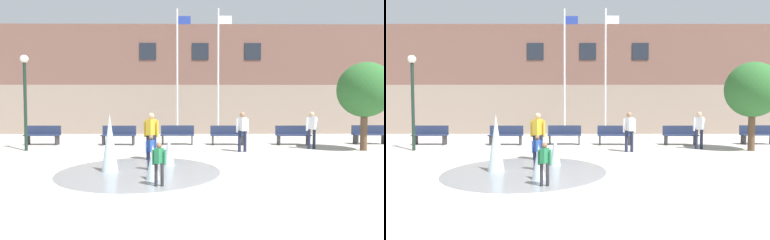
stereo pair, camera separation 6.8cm
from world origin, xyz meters
The scene contains 18 objects.
ground_plane centered at (0.00, 0.00, 0.00)m, with size 100.00×100.00×0.00m, color #B2ADA3.
library_building centered at (0.00, 17.94, 3.67)m, with size 36.00×6.05×7.34m.
splash_fountain centered at (-2.29, 3.04, 0.51)m, with size 4.44×4.44×1.59m.
park_bench_far_left centered at (-7.70, 9.08, 0.48)m, with size 1.60×0.44×0.91m.
park_bench_left_of_flagpoles centered at (-4.08, 9.00, 0.48)m, with size 1.60×0.44×0.91m.
park_bench_under_left_flagpole centered at (-1.30, 9.15, 0.48)m, with size 1.60×0.44×0.91m.
park_bench_center centered at (1.08, 9.03, 0.48)m, with size 1.60×0.44×0.91m.
park_bench_under_right_flagpole centered at (4.21, 9.01, 0.48)m, with size 1.60×0.44×0.91m.
park_bench_far_right centered at (8.03, 9.26, 0.48)m, with size 1.60×0.44×0.91m.
child_in_fountain centered at (-1.40, 1.47, 0.58)m, with size 0.31×0.24×0.99m.
child_running centered at (-1.80, 3.20, 0.58)m, with size 0.31×0.24×0.99m.
adult_in_red centered at (-2.01, 4.87, 0.93)m, with size 0.50×0.39×1.59m.
teen_by_trashcan centered at (4.50, 7.53, 0.93)m, with size 0.50×0.38×1.59m.
adult_near_bench centered at (1.39, 6.73, 0.93)m, with size 0.50×0.39×1.59m.
flagpole_left centered at (-1.38, 11.64, 3.87)m, with size 0.80×0.10×7.25m.
flagpole_right centered at (0.91, 11.64, 3.88)m, with size 0.80×0.10×7.28m.
lamp_post_left_lane centered at (-7.43, 7.11, 2.55)m, with size 0.32×0.32×3.91m.
street_tree_near_building centered at (6.45, 7.05, 2.49)m, with size 2.11×2.11×3.62m.
Camera 1 is at (-0.72, -5.16, 1.75)m, focal length 28.00 mm.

